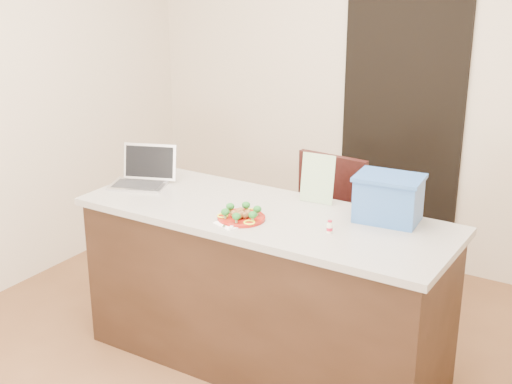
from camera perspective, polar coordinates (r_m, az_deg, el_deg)
The scene contains 16 objects.
ground at distance 4.06m, azimuth -1.23°, elevation -14.94°, with size 4.00×4.00×0.00m, color brown.
room_shell at distance 3.42m, azimuth -1.42°, elevation 8.09°, with size 4.00×4.00×4.00m.
doorway at distance 5.25m, azimuth 11.48°, elevation 4.77°, with size 0.90×0.02×2.00m, color black.
island at distance 4.01m, azimuth 0.68°, elevation -7.75°, with size 2.06×0.76×0.92m.
plate at distance 3.72m, azimuth -1.18°, elevation -2.07°, with size 0.25×0.25×0.02m.
meatballs at distance 3.71m, azimuth -1.21°, elevation -1.74°, with size 0.10×0.09×0.04m.
broccoli at distance 3.71m, azimuth -1.18°, elevation -1.50°, with size 0.21×0.21×0.04m.
pepper_rings at distance 3.72m, azimuth -1.18°, elevation -1.94°, with size 0.23×0.21×0.01m.
napkin at distance 3.66m, azimuth -1.96°, elevation -2.53°, with size 0.14×0.14×0.01m, color white.
fork at distance 3.68m, azimuth -2.14°, elevation -2.34°, with size 0.05×0.16×0.00m.
knife at distance 3.63m, azimuth -1.71°, elevation -2.61°, with size 0.05×0.18×0.01m.
yogurt_bottle at distance 3.56m, azimuth 5.91°, elevation -2.86°, with size 0.03×0.03×0.07m.
laptop at distance 4.30m, azimuth -8.96°, elevation 1.44°, with size 0.39×0.36×0.23m.
leaflet at distance 3.94m, azimuth 4.95°, elevation 1.08°, with size 0.19×0.00×0.28m, color silver.
blue_box at distance 3.73m, azimuth 10.54°, elevation -0.49°, with size 0.36×0.28×0.24m.
chair at distance 4.46m, azimuth 5.35°, elevation -3.03°, with size 0.49×0.49×1.05m.
Camera 1 is at (1.83, -2.81, 2.29)m, focal length 50.00 mm.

